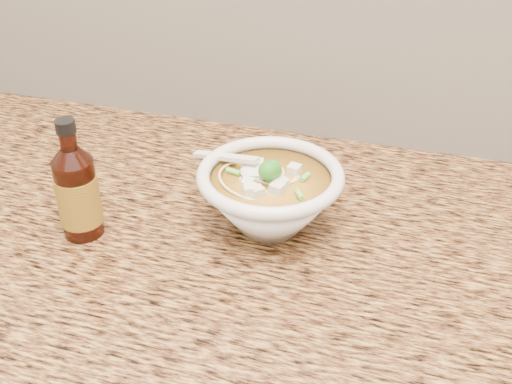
# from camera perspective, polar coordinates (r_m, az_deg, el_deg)

# --- Properties ---
(counter_slab) EXTENTS (4.00, 0.68, 0.04)m
(counter_slab) POSITION_cam_1_polar(r_m,az_deg,el_deg) (0.87, 6.46, -6.10)
(counter_slab) COLOR #A77C3D
(counter_slab) RESTS_ON cabinet
(soup_bowl) EXTENTS (0.22, 0.20, 0.11)m
(soup_bowl) POSITION_cam_1_polar(r_m,az_deg,el_deg) (0.87, 1.24, -0.45)
(soup_bowl) COLOR silver
(soup_bowl) RESTS_ON counter_slab
(hot_sauce_bottle) EXTENTS (0.06, 0.06, 0.17)m
(hot_sauce_bottle) POSITION_cam_1_polar(r_m,az_deg,el_deg) (0.88, -15.58, -0.06)
(hot_sauce_bottle) COLOR #330F07
(hot_sauce_bottle) RESTS_ON counter_slab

